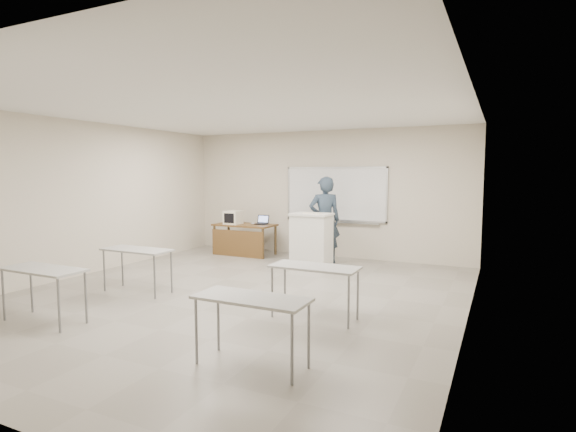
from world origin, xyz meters
The scene contains 10 objects.
floor centered at (0.00, 0.00, -0.01)m, with size 7.00×8.00×0.01m, color gray.
whiteboard centered at (0.30, 3.97, 1.48)m, with size 2.48×0.10×1.31m.
student_desks centered at (0.00, -1.35, 0.67)m, with size 4.40×2.20×0.73m.
instructor_desk centered at (-1.80, 3.19, 0.55)m, with size 1.49×0.74×0.75m.
podium centered at (0.27, 2.57, 0.58)m, with size 0.82×0.59×1.15m.
crt_monitor centered at (-2.05, 3.18, 0.91)m, with size 0.36×0.41×0.34m.
laptop centered at (-1.40, 3.45, 0.80)m, with size 0.30×0.27×0.22m.
mouse centered at (-1.60, 3.35, 0.77)m, with size 0.11×0.07×0.04m, color #AEB0B7.
keyboard centered at (0.33, 2.45, 1.16)m, with size 0.41×0.14×0.02m, color beige.
presenter centered at (0.34, 3.16, 0.96)m, with size 0.70×0.46×1.92m, color black.
Camera 1 is at (3.87, -6.07, 1.98)m, focal length 28.00 mm.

